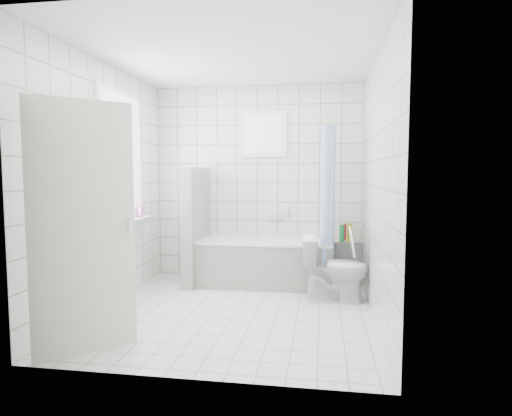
# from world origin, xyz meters

# --- Properties ---
(ground) EXTENTS (3.00, 3.00, 0.00)m
(ground) POSITION_xyz_m (0.00, 0.00, 0.00)
(ground) COLOR white
(ground) RESTS_ON ground
(ceiling) EXTENTS (3.00, 3.00, 0.00)m
(ceiling) POSITION_xyz_m (0.00, 0.00, 2.60)
(ceiling) COLOR white
(ceiling) RESTS_ON ground
(wall_back) EXTENTS (2.80, 0.02, 2.60)m
(wall_back) POSITION_xyz_m (0.00, 1.50, 1.30)
(wall_back) COLOR white
(wall_back) RESTS_ON ground
(wall_front) EXTENTS (2.80, 0.02, 2.60)m
(wall_front) POSITION_xyz_m (0.00, -1.50, 1.30)
(wall_front) COLOR white
(wall_front) RESTS_ON ground
(wall_left) EXTENTS (0.02, 3.00, 2.60)m
(wall_left) POSITION_xyz_m (-1.40, 0.00, 1.30)
(wall_left) COLOR white
(wall_left) RESTS_ON ground
(wall_right) EXTENTS (0.02, 3.00, 2.60)m
(wall_right) POSITION_xyz_m (1.40, 0.00, 1.30)
(wall_right) COLOR white
(wall_right) RESTS_ON ground
(window_left) EXTENTS (0.01, 0.90, 1.40)m
(window_left) POSITION_xyz_m (-1.35, 0.30, 1.60)
(window_left) COLOR white
(window_left) RESTS_ON wall_left
(window_back) EXTENTS (0.50, 0.01, 0.50)m
(window_back) POSITION_xyz_m (0.10, 1.46, 1.95)
(window_back) COLOR white
(window_back) RESTS_ON wall_back
(window_sill) EXTENTS (0.18, 1.02, 0.08)m
(window_sill) POSITION_xyz_m (-1.31, 0.30, 0.86)
(window_sill) COLOR white
(window_sill) RESTS_ON wall_left
(door) EXTENTS (0.61, 0.58, 2.00)m
(door) POSITION_xyz_m (-0.96, -1.20, 1.00)
(door) COLOR silver
(door) RESTS_ON ground
(bathtub) EXTENTS (1.68, 0.77, 0.58)m
(bathtub) POSITION_xyz_m (0.17, 1.12, 0.29)
(bathtub) COLOR white
(bathtub) RESTS_ON ground
(partition_wall) EXTENTS (0.15, 0.85, 1.50)m
(partition_wall) POSITION_xyz_m (-0.74, 1.07, 0.75)
(partition_wall) COLOR white
(partition_wall) RESTS_ON ground
(tiled_ledge) EXTENTS (0.40, 0.24, 0.55)m
(tiled_ledge) POSITION_xyz_m (1.20, 1.38, 0.28)
(tiled_ledge) COLOR white
(tiled_ledge) RESTS_ON ground
(toilet) EXTENTS (0.75, 0.45, 0.74)m
(toilet) POSITION_xyz_m (1.03, 0.52, 0.37)
(toilet) COLOR white
(toilet) RESTS_ON ground
(curtain_rod) EXTENTS (0.02, 0.80, 0.02)m
(curtain_rod) POSITION_xyz_m (0.95, 1.10, 2.00)
(curtain_rod) COLOR silver
(curtain_rod) RESTS_ON wall_back
(shower_curtain) EXTENTS (0.14, 0.48, 1.78)m
(shower_curtain) POSITION_xyz_m (0.95, 0.97, 1.10)
(shower_curtain) COLOR #4E90E5
(shower_curtain) RESTS_ON curtain_rod
(tub_faucet) EXTENTS (0.18, 0.06, 0.06)m
(tub_faucet) POSITION_xyz_m (0.27, 1.46, 0.85)
(tub_faucet) COLOR silver
(tub_faucet) RESTS_ON wall_back
(sill_bottles) EXTENTS (0.17, 0.75, 0.32)m
(sill_bottles) POSITION_xyz_m (-1.30, 0.14, 1.02)
(sill_bottles) COLOR #C160B6
(sill_bottles) RESTS_ON window_sill
(ledge_bottles) EXTENTS (0.16, 0.18, 0.24)m
(ledge_bottles) POSITION_xyz_m (1.18, 1.33, 0.66)
(ledge_bottles) COLOR green
(ledge_bottles) RESTS_ON tiled_ledge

